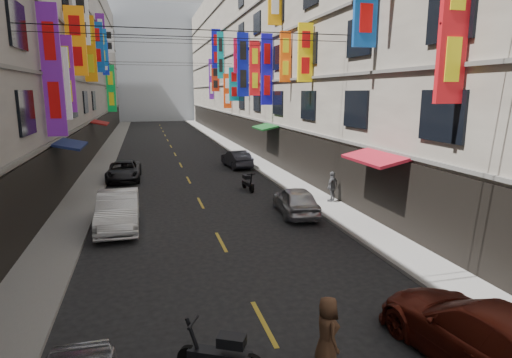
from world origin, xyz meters
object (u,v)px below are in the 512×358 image
car_left_far (124,171)px  car_right_far (237,159)px  car_right_mid (296,201)px  pedestrian_rfar (332,186)px  scooter_far_right (248,183)px  pedestrian_crossing (327,332)px  car_left_mid (118,210)px  car_right_near (486,337)px  scooter_crossing (221,353)px

car_left_far → car_right_far: car_right_far is taller
car_right_mid → pedestrian_rfar: (2.45, 1.38, 0.23)m
scooter_far_right → car_left_far: 8.50m
car_right_mid → car_left_far: bearing=-46.7°
car_left_far → pedestrian_crossing: (4.80, -20.94, 0.15)m
scooter_far_right → car_left_mid: size_ratio=0.39×
car_right_near → pedestrian_rfar: pedestrian_rfar is taller
scooter_far_right → scooter_crossing: bearing=69.0°
car_left_mid → pedestrian_rfar: bearing=7.7°
scooter_crossing → car_right_far: size_ratio=0.42×
car_left_mid → car_right_near: car_left_mid is taller
car_left_mid → car_left_far: size_ratio=1.05×
scooter_far_right → car_right_near: bearing=87.1°
scooter_crossing → car_right_mid: (5.34, 10.42, 0.22)m
car_right_mid → car_right_near: bearing=94.4°
scooter_crossing → pedestrian_rfar: 14.15m
car_left_far → car_right_mid: car_right_mid is taller
scooter_far_right → car_right_mid: 5.50m
car_right_far → scooter_far_right: bearing=76.6°
car_right_near → pedestrian_crossing: (-3.04, 0.93, 0.03)m
car_right_far → car_left_mid: bearing=53.1°
scooter_crossing → car_right_near: bearing=-75.9°
car_left_mid → car_right_far: bearing=59.0°
scooter_far_right → car_left_mid: 8.76m
car_right_mid → scooter_far_right: bearing=-74.6°
car_left_mid → pedestrian_crossing: car_left_mid is taller
car_left_far → car_left_mid: bearing=-87.4°
car_right_near → car_right_mid: size_ratio=1.29×
car_left_far → pedestrian_rfar: 13.68m
car_right_near → car_left_mid: bearing=-62.7°
scooter_far_right → car_right_far: size_ratio=0.46×
car_left_far → scooter_far_right: bearing=-32.7°
car_right_mid → pedestrian_crossing: bearing=78.6°
car_right_far → pedestrian_crossing: (-3.20, -23.78, 0.12)m
scooter_crossing → car_right_mid: bearing=0.5°
pedestrian_rfar → pedestrian_crossing: bearing=28.0°
pedestrian_rfar → pedestrian_crossing: (-5.65, -12.11, -0.13)m
car_left_far → car_right_near: car_right_near is taller
scooter_far_right → car_right_mid: (0.98, -5.41, 0.22)m
car_right_near → pedestrian_crossing: 3.18m
car_left_far → pedestrian_rfar: (10.45, -8.82, 0.28)m
car_left_mid → car_right_mid: size_ratio=1.19×
scooter_crossing → scooter_far_right: 16.42m
car_left_mid → pedestrian_crossing: bearing=-66.8°
scooter_far_right → pedestrian_crossing: size_ratio=1.18×
scooter_far_right → car_right_near: 17.10m
scooter_crossing → car_left_far: size_ratio=0.37×
scooter_far_right → car_right_far: 7.70m
car_right_mid → car_right_far: 13.05m
car_right_near → car_left_far: bearing=-76.4°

